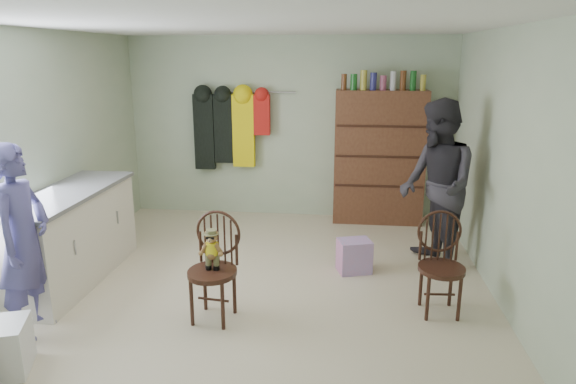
# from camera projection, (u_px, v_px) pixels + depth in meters

# --- Properties ---
(ground_plane) EXTENTS (5.00, 5.00, 0.00)m
(ground_plane) POSITION_uv_depth(u_px,v_px,m) (261.00, 289.00, 5.09)
(ground_plane) COLOR beige
(ground_plane) RESTS_ON ground
(room_walls) EXTENTS (5.00, 5.00, 5.00)m
(room_walls) POSITION_uv_depth(u_px,v_px,m) (267.00, 123.00, 5.19)
(room_walls) COLOR beige
(room_walls) RESTS_ON ground
(counter) EXTENTS (0.64, 1.86, 0.94)m
(counter) POSITION_uv_depth(u_px,v_px,m) (70.00, 236.00, 5.18)
(counter) COLOR silver
(counter) RESTS_ON ground
(chair_front) EXTENTS (0.47, 0.47, 0.95)m
(chair_front) POSITION_uv_depth(u_px,v_px,m) (214.00, 260.00, 4.42)
(chair_front) COLOR #361C13
(chair_front) RESTS_ON ground
(chair_far) EXTENTS (0.44, 0.44, 0.92)m
(chair_far) POSITION_uv_depth(u_px,v_px,m) (441.00, 260.00, 4.54)
(chair_far) COLOR #361C13
(chair_far) RESTS_ON ground
(striped_bag) EXTENTS (0.40, 0.35, 0.35)m
(striped_bag) POSITION_uv_depth(u_px,v_px,m) (354.00, 256.00, 5.45)
(striped_bag) COLOR pink
(striped_bag) RESTS_ON ground
(person_left) EXTENTS (0.41, 0.60, 1.60)m
(person_left) POSITION_uv_depth(u_px,v_px,m) (23.00, 241.00, 4.12)
(person_left) COLOR #4E4A88
(person_left) RESTS_ON ground
(person_right) EXTENTS (0.85, 1.01, 1.83)m
(person_right) POSITION_uv_depth(u_px,v_px,m) (436.00, 186.00, 5.37)
(person_right) COLOR #2D2B33
(person_right) RESTS_ON ground
(dresser) EXTENTS (1.20, 0.39, 2.05)m
(dresser) POSITION_uv_depth(u_px,v_px,m) (379.00, 156.00, 6.92)
(dresser) COLOR brown
(dresser) RESTS_ON ground
(coat_rack) EXTENTS (1.42, 0.12, 1.09)m
(coat_rack) POSITION_uv_depth(u_px,v_px,m) (229.00, 128.00, 7.14)
(coat_rack) COLOR #99999E
(coat_rack) RESTS_ON ground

